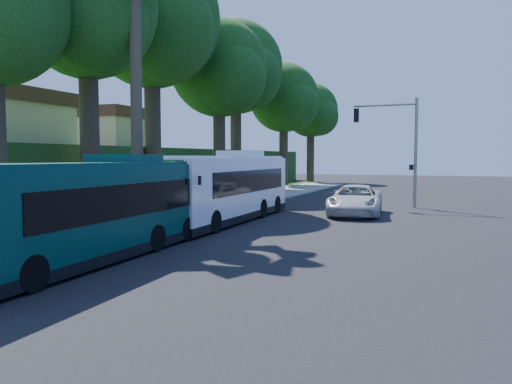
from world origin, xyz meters
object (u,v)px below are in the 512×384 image
at_px(teal_bus, 93,209).
at_px(pickup, 355,200).
at_px(bus_shelter, 137,187).
at_px(white_bus, 227,187).

bearing_deg(teal_bus, pickup, 68.96).
relative_size(teal_bus, pickup, 1.87).
distance_m(bus_shelter, white_bus, 4.40).
bearing_deg(bus_shelter, teal_bus, -63.71).
bearing_deg(bus_shelter, white_bus, 33.44).
bearing_deg(teal_bus, white_bus, 89.38).
relative_size(white_bus, pickup, 2.00).
distance_m(teal_bus, pickup, 16.34).
height_order(white_bus, pickup, white_bus).
xyz_separation_m(teal_bus, pickup, (5.36, 15.42, -0.79)).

